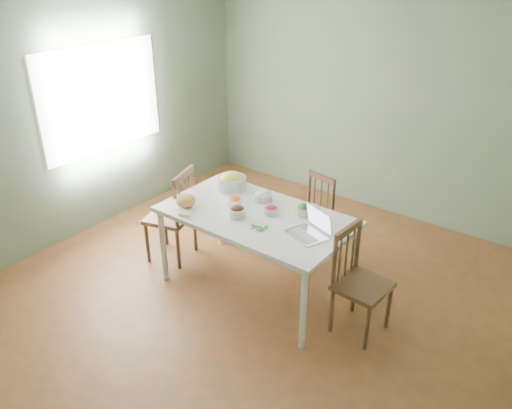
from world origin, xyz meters
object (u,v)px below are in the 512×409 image
Objects in this scene: chair_left at (170,214)px; laptop at (307,224)px; dining_table at (256,252)px; bread_boule at (186,201)px; chair_right at (363,284)px; bowl_squash at (232,181)px; chair_far at (309,218)px.

chair_left is 1.72m from laptop.
bread_boule is (-0.63, -0.28, 0.47)m from dining_table.
chair_right is (2.18, 0.16, -0.02)m from chair_left.
bowl_squash is (-1.63, 0.23, 0.43)m from chair_right.
bowl_squash is at bearing -126.15° from chair_far.
chair_far reaches higher than dining_table.
chair_left is at bearing -158.64° from laptop.
dining_table is 0.84m from chair_far.
chair_left is (-1.15, -0.93, 0.06)m from chair_far.
chair_right is 1.80m from bread_boule.
chair_far is 4.93× the size of bread_boule.
laptop reaches higher than bread_boule.
laptop reaches higher than chair_right.
chair_left reaches higher than chair_far.
chair_right reaches higher than bread_boule.
dining_table is 1.10m from chair_right.
chair_right is (1.10, 0.06, 0.08)m from dining_table.
bread_boule is (-1.72, -0.34, 0.40)m from chair_right.
chair_left is at bearing -144.91° from bowl_squash.
dining_table is 0.83m from bread_boule.
laptop is (1.66, 0.04, 0.43)m from chair_left.
bowl_squash is at bearing -177.19° from laptop.
bowl_squash is (0.55, 0.38, 0.40)m from chair_left.
bowl_squash is (-0.53, 0.29, 0.50)m from dining_table.
chair_left reaches higher than chair_right.
chair_left is at bearing 157.78° from bread_boule.
chair_far is 1.28m from chair_right.
bread_boule is (-0.70, -1.11, 0.44)m from chair_far.
chair_far is 1.48m from chair_left.
chair_right is at bearing -8.00° from bowl_squash.
chair_right is at bearing 3.33° from dining_table.
chair_far is at bearing 85.01° from dining_table.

